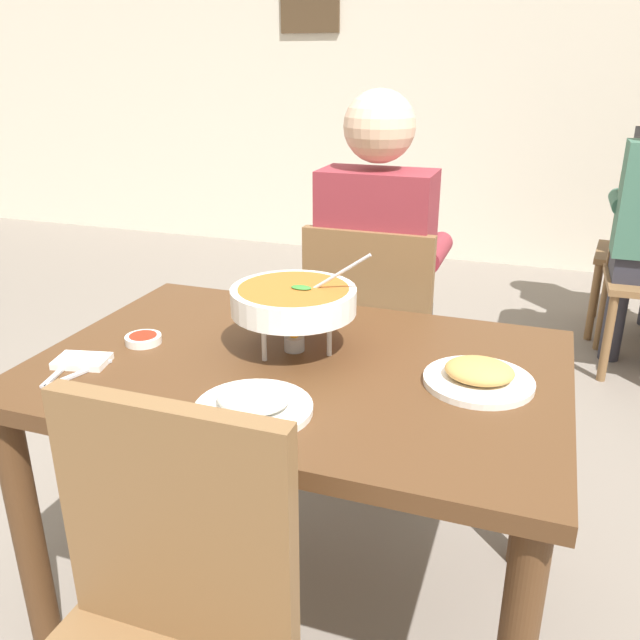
{
  "coord_description": "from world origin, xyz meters",
  "views": [
    {
      "loc": [
        0.51,
        -1.3,
        1.38
      ],
      "look_at": [
        0.0,
        0.15,
        0.77
      ],
      "focal_mm": 36.8,
      "sensor_mm": 36.0,
      "label": 1
    }
  ],
  "objects": [
    {
      "name": "diner_main",
      "position": [
        0.0,
        0.73,
        0.75
      ],
      "size": [
        0.4,
        0.45,
        1.31
      ],
      "color": "#2D2D38",
      "rests_on": "ground_plane"
    },
    {
      "name": "fork_utensil",
      "position": [
        -0.49,
        -0.23,
        0.73
      ],
      "size": [
        0.05,
        0.17,
        0.01
      ],
      "primitive_type": "cube",
      "rotation": [
        0.0,
        0.0,
        0.23
      ],
      "color": "silver",
      "rests_on": "dining_table_main"
    },
    {
      "name": "dining_table_main",
      "position": [
        0.0,
        0.0,
        0.61
      ],
      "size": [
        1.22,
        0.83,
        0.72
      ],
      "color": "#51331C",
      "rests_on": "ground_plane"
    },
    {
      "name": "rice_plate",
      "position": [
        0.0,
        -0.25,
        0.74
      ],
      "size": [
        0.24,
        0.24,
        0.06
      ],
      "color": "white",
      "rests_on": "dining_table_main"
    },
    {
      "name": "cafe_rear_partition",
      "position": [
        0.0,
        3.57,
        1.5
      ],
      "size": [
        10.0,
        0.1,
        3.0
      ],
      "primitive_type": "cube",
      "color": "beige",
      "rests_on": "ground_plane"
    },
    {
      "name": "sauce_dish",
      "position": [
        -0.41,
        -0.03,
        0.73
      ],
      "size": [
        0.09,
        0.09,
        0.02
      ],
      "color": "white",
      "rests_on": "dining_table_main"
    },
    {
      "name": "napkin_folded",
      "position": [
        -0.47,
        -0.18,
        0.73
      ],
      "size": [
        0.13,
        0.1,
        0.02
      ],
      "primitive_type": "cube",
      "rotation": [
        0.0,
        0.0,
        0.22
      ],
      "color": "white",
      "rests_on": "dining_table_main"
    },
    {
      "name": "spoon_utensil",
      "position": [
        -0.44,
        -0.23,
        0.73
      ],
      "size": [
        0.06,
        0.17,
        0.01
      ],
      "primitive_type": "cube",
      "rotation": [
        0.0,
        0.0,
        -0.3
      ],
      "color": "silver",
      "rests_on": "dining_table_main"
    },
    {
      "name": "curry_bowl",
      "position": [
        -0.03,
        0.06,
        0.85
      ],
      "size": [
        0.33,
        0.3,
        0.26
      ],
      "color": "silver",
      "rests_on": "dining_table_main"
    },
    {
      "name": "appetizer_plate",
      "position": [
        0.41,
        0.02,
        0.74
      ],
      "size": [
        0.24,
        0.24,
        0.06
      ],
      "color": "white",
      "rests_on": "dining_table_main"
    },
    {
      "name": "ground_plane",
      "position": [
        0.0,
        0.0,
        0.0
      ],
      "size": [
        16.0,
        16.0,
        0.0
      ],
      "primitive_type": "plane",
      "color": "gray"
    },
    {
      "name": "chair_diner_main",
      "position": [
        -0.0,
        0.7,
        0.51
      ],
      "size": [
        0.44,
        0.44,
        0.9
      ],
      "color": "brown",
      "rests_on": "ground_plane"
    }
  ]
}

